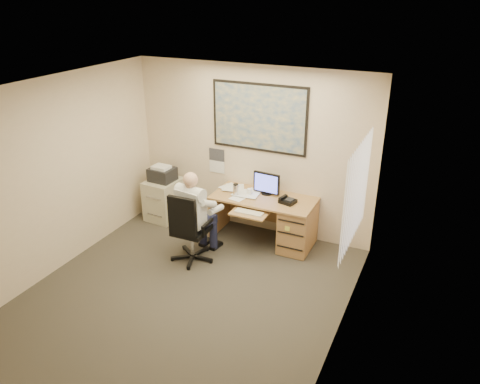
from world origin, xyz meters
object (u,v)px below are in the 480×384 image
at_px(desk, 283,219).
at_px(person, 192,217).
at_px(office_chair, 190,241).
at_px(filing_cabinet, 164,196).

distance_m(desk, person, 1.45).
bearing_deg(office_chair, person, 88.25).
distance_m(desk, filing_cabinet, 2.20).
relative_size(desk, person, 1.16).
height_order(filing_cabinet, office_chair, office_chair).
bearing_deg(person, filing_cabinet, 148.27).
bearing_deg(filing_cabinet, office_chair, -38.74).
height_order(desk, filing_cabinet, desk).
bearing_deg(filing_cabinet, desk, 3.80).
bearing_deg(office_chair, desk, 42.90).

